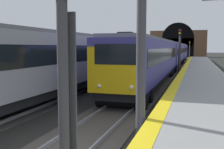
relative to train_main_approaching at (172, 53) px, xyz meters
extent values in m
cube|color=yellow|center=(-35.80, -2.53, -1.12)|extent=(112.00, 0.50, 0.01)
cube|color=navy|center=(-20.40, 0.00, 0.11)|extent=(19.87, 2.91, 2.64)
cube|color=black|center=(-20.40, 0.00, 0.43)|extent=(19.08, 2.93, 0.92)
cube|color=slate|center=(-20.40, 0.00, 1.53)|extent=(19.28, 2.48, 0.20)
cube|color=black|center=(-20.40, 0.00, -1.40)|extent=(19.47, 2.56, 0.51)
cylinder|color=black|center=(-29.17, -0.02, -1.72)|extent=(0.93, 2.63, 0.92)
cylinder|color=black|center=(-27.37, -0.02, -1.72)|extent=(0.93, 2.63, 0.92)
cylinder|color=black|center=(-13.44, 0.02, -1.72)|extent=(0.93, 2.63, 0.92)
cylinder|color=black|center=(-11.64, 0.02, -1.72)|extent=(0.93, 2.63, 0.92)
cube|color=#E5B20F|center=(-30.37, -0.03, -0.11)|extent=(0.13, 2.74, 2.21)
cube|color=black|center=(-30.42, -0.03, 0.64)|extent=(0.05, 2.00, 0.95)
sphere|color=#F2EACC|center=(-30.43, -0.81, -0.86)|extent=(0.20, 0.20, 0.20)
sphere|color=#F2EACC|center=(-30.44, 0.76, -0.86)|extent=(0.20, 0.20, 0.20)
cube|color=navy|center=(0.05, 0.00, 0.11)|extent=(19.87, 2.91, 2.64)
cube|color=black|center=(0.05, 0.00, 0.39)|extent=(19.08, 2.93, 0.77)
cube|color=slate|center=(0.05, 0.00, 1.53)|extent=(19.28, 2.48, 0.20)
cube|color=black|center=(0.05, 0.00, -1.40)|extent=(19.47, 2.56, 0.51)
cylinder|color=black|center=(-8.71, -0.02, -1.72)|extent=(0.93, 2.63, 0.92)
cylinder|color=black|center=(-6.91, -0.02, -1.72)|extent=(0.93, 2.63, 0.92)
cylinder|color=black|center=(7.01, 0.02, -1.72)|extent=(0.93, 2.63, 0.92)
cylinder|color=black|center=(8.81, 0.02, -1.72)|extent=(0.93, 2.63, 0.92)
cube|color=navy|center=(20.50, 0.00, 0.11)|extent=(19.87, 2.91, 2.64)
cube|color=black|center=(20.50, 0.00, 0.41)|extent=(19.08, 2.93, 0.90)
cube|color=slate|center=(20.50, 0.00, 1.53)|extent=(19.28, 2.48, 0.20)
cube|color=black|center=(20.50, 0.00, -1.40)|extent=(19.47, 2.56, 0.51)
cylinder|color=black|center=(11.83, -0.02, -1.72)|extent=(0.93, 2.63, 0.92)
cylinder|color=black|center=(13.63, -0.02, -1.72)|extent=(0.93, 2.63, 0.92)
cylinder|color=black|center=(27.38, 0.02, -1.72)|extent=(0.93, 2.63, 0.92)
cylinder|color=black|center=(29.18, 0.02, -1.72)|extent=(0.93, 2.63, 0.92)
cube|color=gray|center=(-31.20, 4.56, 0.25)|extent=(19.88, 3.12, 2.85)
cube|color=black|center=(-31.20, 4.56, 0.59)|extent=(19.08, 3.14, 0.97)
cube|color=slate|center=(-31.20, 4.56, 1.77)|extent=(19.27, 2.69, 0.20)
cube|color=black|center=(-31.20, 4.56, -1.37)|extent=(19.47, 2.78, 0.53)
cylinder|color=black|center=(-22.58, 4.42, -1.71)|extent=(1.00, 2.60, 0.96)
cylinder|color=black|center=(-24.38, 4.45, -1.71)|extent=(1.00, 2.60, 0.96)
cube|color=yellow|center=(-21.24, 4.40, 0.03)|extent=(0.16, 2.70, 2.41)
cube|color=black|center=(-21.19, 4.40, 0.81)|extent=(0.07, 1.97, 1.02)
sphere|color=#F2EACC|center=(-21.17, 5.17, -0.83)|extent=(0.20, 0.20, 0.20)
sphere|color=#F2EACC|center=(-21.19, 3.62, -0.83)|extent=(0.20, 0.20, 0.20)
cube|color=gray|center=(-10.68, 4.56, 0.25)|extent=(19.88, 3.12, 2.85)
cube|color=black|center=(-10.68, 4.56, 0.48)|extent=(19.08, 3.14, 1.02)
cube|color=slate|center=(-10.68, 4.56, 1.77)|extent=(19.27, 2.69, 0.20)
cube|color=black|center=(-10.68, 4.56, -1.37)|extent=(19.47, 2.78, 0.53)
cylinder|color=black|center=(-2.10, 4.42, -1.71)|extent=(1.00, 2.60, 0.96)
cylinder|color=black|center=(-3.90, 4.45, -1.71)|extent=(1.00, 2.60, 0.96)
cylinder|color=black|center=(-17.45, 4.66, -1.71)|extent=(1.00, 2.60, 0.96)
cylinder|color=black|center=(-19.25, 4.69, -1.71)|extent=(1.00, 2.60, 0.96)
cube|color=gray|center=(9.85, 4.56, 0.25)|extent=(19.88, 3.12, 2.85)
cube|color=black|center=(9.85, 4.56, 0.50)|extent=(19.08, 3.14, 0.93)
cube|color=slate|center=(9.85, 4.56, 1.77)|extent=(19.27, 2.69, 0.20)
cube|color=black|center=(9.85, 4.56, -1.37)|extent=(19.47, 2.78, 0.53)
cylinder|color=black|center=(18.52, 4.42, -1.71)|extent=(1.00, 2.60, 0.96)
cylinder|color=black|center=(16.72, 4.45, -1.71)|extent=(1.00, 2.60, 0.96)
cylinder|color=black|center=(2.97, 4.67, -1.71)|extent=(1.00, 2.60, 0.96)
cylinder|color=black|center=(1.17, 4.69, -1.71)|extent=(1.00, 2.60, 0.96)
cube|color=black|center=(-10.68, 4.56, 2.32)|extent=(1.33, 1.70, 0.90)
cylinder|color=#38383D|center=(-38.98, -1.79, -0.25)|extent=(0.16, 0.16, 3.86)
cube|color=#38383D|center=(-38.84, -1.79, -0.25)|extent=(0.04, 0.28, 3.47)
cylinder|color=#38383D|center=(-10.61, -1.79, 0.05)|extent=(0.16, 0.16, 4.46)
cube|color=black|center=(-10.61, -1.79, 2.65)|extent=(0.20, 0.38, 0.75)
cube|color=#38383D|center=(-10.47, -1.79, 0.05)|extent=(0.04, 0.28, 4.01)
sphere|color=red|center=(-10.74, -1.79, 2.83)|extent=(0.20, 0.20, 0.20)
sphere|color=yellow|center=(-10.74, -1.79, 2.53)|extent=(0.20, 0.20, 0.20)
cylinder|color=#4C4C54|center=(35.97, -1.79, -0.26)|extent=(0.16, 0.16, 3.85)
cube|color=black|center=(35.97, -1.79, 2.19)|extent=(0.20, 0.38, 1.05)
cube|color=#4C4C54|center=(36.11, -1.79, -0.26)|extent=(0.04, 0.28, 3.46)
sphere|color=red|center=(35.84, -1.79, 2.51)|extent=(0.20, 0.20, 0.20)
sphere|color=yellow|center=(35.84, -1.79, 2.21)|extent=(0.20, 0.20, 0.20)
sphere|color=green|center=(35.84, -1.79, 1.91)|extent=(0.20, 0.20, 0.20)
cylinder|color=#3F3F47|center=(-34.69, -2.08, 1.48)|extent=(0.28, 0.28, 7.33)
cube|color=brown|center=(50.30, 2.28, 2.09)|extent=(2.47, 18.15, 8.55)
cube|color=black|center=(49.02, 2.28, 0.81)|extent=(0.12, 10.16, 5.99)
cylinder|color=black|center=(49.02, 2.28, 3.80)|extent=(0.12, 10.16, 10.16)
cylinder|color=#595B60|center=(-19.85, -5.05, 4.58)|extent=(0.08, 2.29, 0.08)
camera|label=1|loc=(-42.49, -3.61, 0.98)|focal=43.73mm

